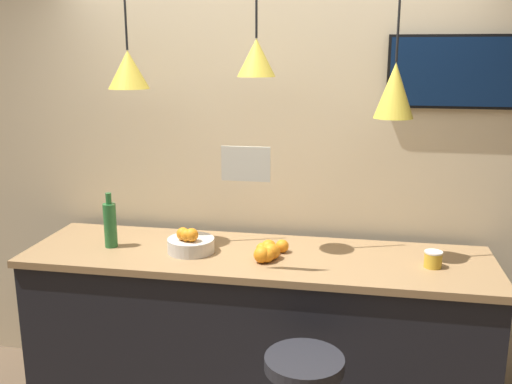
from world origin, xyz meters
name	(u,v)px	position (x,y,z in m)	size (l,w,h in m)	color
back_wall	(270,158)	(0.00, 1.09, 1.45)	(8.00, 0.06, 2.90)	beige
service_counter	(256,336)	(0.00, 0.62, 0.50)	(2.56, 0.71, 1.00)	black
fruit_bowl	(190,243)	(-0.36, 0.58, 1.05)	(0.26, 0.26, 0.15)	beige
orange_pile	(269,251)	(0.08, 0.57, 1.04)	(0.17, 0.26, 0.09)	orange
juice_bottle	(110,224)	(-0.83, 0.59, 1.13)	(0.07, 0.07, 0.32)	#286B33
spread_jar	(433,259)	(0.93, 0.59, 1.04)	(0.09, 0.09, 0.09)	gold
pendant_lamp_left	(128,69)	(-0.69, 0.64, 1.99)	(0.22, 0.22, 0.92)	black
pendant_lamp_middle	(256,57)	(0.00, 0.64, 2.05)	(0.20, 0.20, 0.85)	black
pendant_lamp_right	(395,89)	(0.69, 0.64, 1.90)	(0.20, 0.20, 1.05)	black
mounted_tv	(460,72)	(1.06, 1.03, 1.97)	(0.77, 0.04, 0.40)	black
hanging_menu_board	(245,164)	(0.00, 0.35, 1.55)	(0.24, 0.01, 0.17)	white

